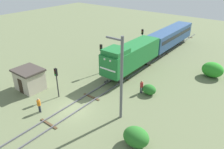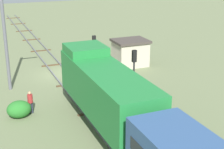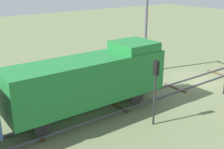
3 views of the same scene
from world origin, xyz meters
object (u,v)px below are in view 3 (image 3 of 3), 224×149
object	(u,v)px
traffic_signal_mid	(156,81)
catenary_mast	(146,27)
locomotive	(91,78)
worker_by_signal	(104,75)

from	to	relation	value
traffic_signal_mid	catenary_mast	xyz separation A→B (m)	(8.34, -6.90, 1.58)
locomotive	traffic_signal_mid	distance (m)	4.26
locomotive	worker_by_signal	xyz separation A→B (m)	(4.20, -3.97, -1.78)
worker_by_signal	catenary_mast	distance (m)	6.60
worker_by_signal	catenary_mast	xyz separation A→B (m)	(0.74, -5.49, 3.59)
traffic_signal_mid	worker_by_signal	world-z (taller)	traffic_signal_mid
locomotive	catenary_mast	xyz separation A→B (m)	(4.94, -9.46, 1.81)
traffic_signal_mid	catenary_mast	bearing A→B (deg)	-39.60
worker_by_signal	traffic_signal_mid	bearing A→B (deg)	171.89
worker_by_signal	locomotive	bearing A→B (deg)	139.03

